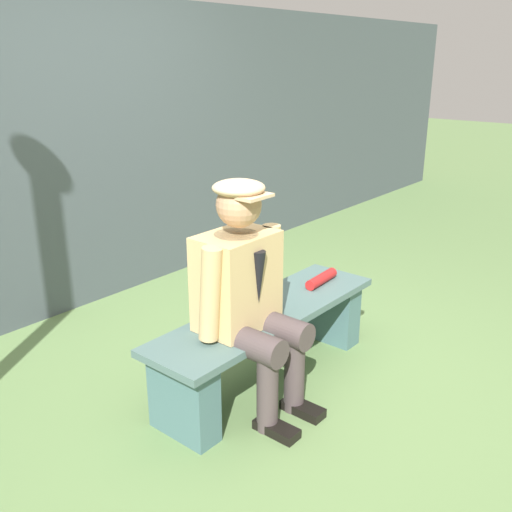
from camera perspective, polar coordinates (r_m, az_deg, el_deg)
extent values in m
plane|color=#5F7D48|center=(3.47, 1.13, -12.12)|extent=(30.00, 30.00, 0.00)
cube|color=#496461|center=(3.26, 1.18, -5.68)|extent=(1.60, 0.44, 0.04)
cube|color=#45686B|center=(3.85, 7.38, -5.44)|extent=(0.15, 0.37, 0.41)
cube|color=#45686B|center=(2.94, -7.22, -13.83)|extent=(0.15, 0.37, 0.41)
cube|color=tan|center=(2.97, -1.94, -2.48)|extent=(0.41, 0.29, 0.51)
cylinder|color=#1E2338|center=(2.89, -1.98, 1.64)|extent=(0.23, 0.23, 0.06)
cone|color=black|center=(2.86, 0.30, -2.18)|extent=(0.07, 0.07, 0.28)
sphere|color=tan|center=(2.83, -1.72, 5.12)|extent=(0.23, 0.23, 0.23)
ellipsoid|color=tan|center=(2.81, -1.74, 6.81)|extent=(0.26, 0.26, 0.08)
cube|color=tan|center=(2.75, -0.12, 5.94)|extent=(0.18, 0.10, 0.02)
cylinder|color=#473B3C|center=(3.07, 1.66, -6.94)|extent=(0.15, 0.45, 0.15)
cylinder|color=#473B3C|center=(3.09, 3.84, -11.47)|extent=(0.11, 0.11, 0.45)
cube|color=black|center=(3.17, 4.67, -14.93)|extent=(0.10, 0.24, 0.05)
cylinder|color=tan|center=(3.11, 1.52, -1.20)|extent=(0.11, 0.11, 0.48)
cylinder|color=#473B3C|center=(2.91, -1.15, -8.47)|extent=(0.15, 0.45, 0.15)
cylinder|color=#473B3C|center=(2.94, 1.15, -13.24)|extent=(0.11, 0.11, 0.45)
cube|color=black|center=(3.02, 2.05, -16.84)|extent=(0.10, 0.24, 0.05)
cylinder|color=tan|center=(2.78, -4.58, -3.83)|extent=(0.11, 0.15, 0.49)
cylinder|color=#B21E1E|center=(3.62, 6.53, -2.28)|extent=(0.29, 0.08, 0.06)
cube|color=#424C50|center=(4.42, -18.25, 9.33)|extent=(12.00, 0.24, 2.23)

